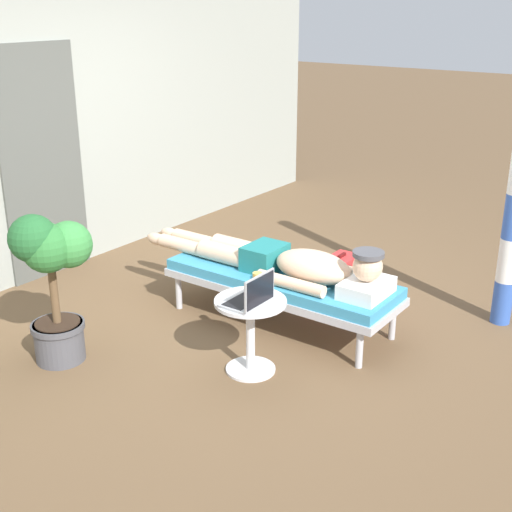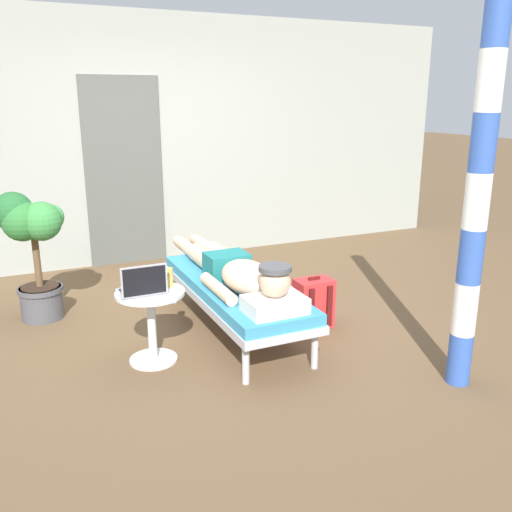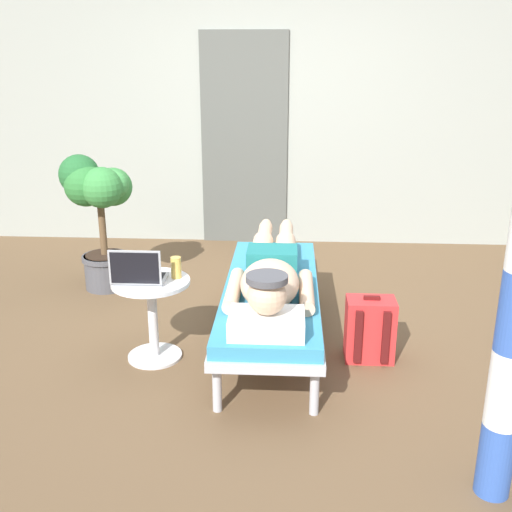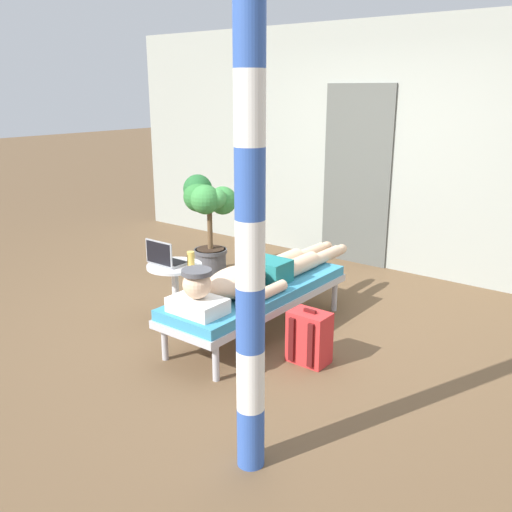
{
  "view_description": "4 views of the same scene",
  "coord_description": "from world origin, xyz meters",
  "px_view_note": "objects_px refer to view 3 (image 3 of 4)",
  "views": [
    {
      "loc": [
        -4.0,
        -2.89,
        2.38
      ],
      "look_at": [
        -0.08,
        -0.06,
        0.56
      ],
      "focal_mm": 48.32,
      "sensor_mm": 36.0,
      "label": 1
    },
    {
      "loc": [
        -1.51,
        -4.02,
        1.81
      ],
      "look_at": [
        0.2,
        -0.29,
        0.63
      ],
      "focal_mm": 38.83,
      "sensor_mm": 36.0,
      "label": 2
    },
    {
      "loc": [
        0.16,
        -3.83,
        1.83
      ],
      "look_at": [
        -0.07,
        0.1,
        0.51
      ],
      "focal_mm": 42.4,
      "sensor_mm": 36.0,
      "label": 3
    },
    {
      "loc": [
        2.7,
        -3.63,
        1.99
      ],
      "look_at": [
        0.03,
        -0.21,
        0.68
      ],
      "focal_mm": 39.13,
      "sensor_mm": 36.0,
      "label": 4
    }
  ],
  "objects_px": {
    "side_table": "(152,305)",
    "backpack": "(370,330)",
    "lounge_chair": "(271,295)",
    "laptop": "(138,274)",
    "person_reclining": "(271,272)",
    "drink_glass": "(176,268)",
    "potted_plant": "(98,203)"
  },
  "relations": [
    {
      "from": "lounge_chair",
      "to": "backpack",
      "type": "bearing_deg",
      "value": -15.7
    },
    {
      "from": "side_table",
      "to": "potted_plant",
      "type": "distance_m",
      "value": 1.38
    },
    {
      "from": "person_reclining",
      "to": "drink_glass",
      "type": "relative_size",
      "value": 16.36
    },
    {
      "from": "drink_glass",
      "to": "lounge_chair",
      "type": "bearing_deg",
      "value": 18.48
    },
    {
      "from": "backpack",
      "to": "potted_plant",
      "type": "height_order",
      "value": "potted_plant"
    },
    {
      "from": "person_reclining",
      "to": "backpack",
      "type": "bearing_deg",
      "value": -11.45
    },
    {
      "from": "person_reclining",
      "to": "side_table",
      "type": "xyz_separation_m",
      "value": [
        -0.73,
        -0.2,
        -0.16
      ]
    },
    {
      "from": "laptop",
      "to": "lounge_chair",
      "type": "bearing_deg",
      "value": 20.61
    },
    {
      "from": "drink_glass",
      "to": "backpack",
      "type": "xyz_separation_m",
      "value": [
        1.2,
        0.02,
        -0.39
      ]
    },
    {
      "from": "drink_glass",
      "to": "person_reclining",
      "type": "bearing_deg",
      "value": 14.0
    },
    {
      "from": "backpack",
      "to": "laptop",
      "type": "bearing_deg",
      "value": -175.09
    },
    {
      "from": "person_reclining",
      "to": "backpack",
      "type": "xyz_separation_m",
      "value": [
        0.62,
        -0.13,
        -0.32
      ]
    },
    {
      "from": "laptop",
      "to": "side_table",
      "type": "bearing_deg",
      "value": 40.52
    },
    {
      "from": "side_table",
      "to": "laptop",
      "type": "bearing_deg",
      "value": -139.48
    },
    {
      "from": "person_reclining",
      "to": "drink_glass",
      "type": "height_order",
      "value": "person_reclining"
    },
    {
      "from": "side_table",
      "to": "drink_glass",
      "type": "xyz_separation_m",
      "value": [
        0.15,
        0.05,
        0.23
      ]
    },
    {
      "from": "lounge_chair",
      "to": "person_reclining",
      "type": "bearing_deg",
      "value": -90.0
    },
    {
      "from": "drink_glass",
      "to": "backpack",
      "type": "bearing_deg",
      "value": 0.85
    },
    {
      "from": "side_table",
      "to": "backpack",
      "type": "distance_m",
      "value": 1.36
    },
    {
      "from": "person_reclining",
      "to": "lounge_chair",
      "type": "bearing_deg",
      "value": 90.0
    },
    {
      "from": "laptop",
      "to": "backpack",
      "type": "xyz_separation_m",
      "value": [
        1.41,
        0.12,
        -0.39
      ]
    },
    {
      "from": "backpack",
      "to": "potted_plant",
      "type": "relative_size",
      "value": 0.39
    },
    {
      "from": "side_table",
      "to": "laptop",
      "type": "distance_m",
      "value": 0.24
    },
    {
      "from": "lounge_chair",
      "to": "potted_plant",
      "type": "relative_size",
      "value": 1.68
    },
    {
      "from": "laptop",
      "to": "backpack",
      "type": "height_order",
      "value": "laptop"
    },
    {
      "from": "lounge_chair",
      "to": "laptop",
      "type": "bearing_deg",
      "value": -159.39
    },
    {
      "from": "lounge_chair",
      "to": "laptop",
      "type": "distance_m",
      "value": 0.87
    },
    {
      "from": "side_table",
      "to": "person_reclining",
      "type": "bearing_deg",
      "value": 15.07
    },
    {
      "from": "lounge_chair",
      "to": "laptop",
      "type": "relative_size",
      "value": 5.95
    },
    {
      "from": "lounge_chair",
      "to": "side_table",
      "type": "height_order",
      "value": "side_table"
    },
    {
      "from": "potted_plant",
      "to": "drink_glass",
      "type": "bearing_deg",
      "value": -53.46
    },
    {
      "from": "lounge_chair",
      "to": "potted_plant",
      "type": "bearing_deg",
      "value": 146.91
    }
  ]
}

